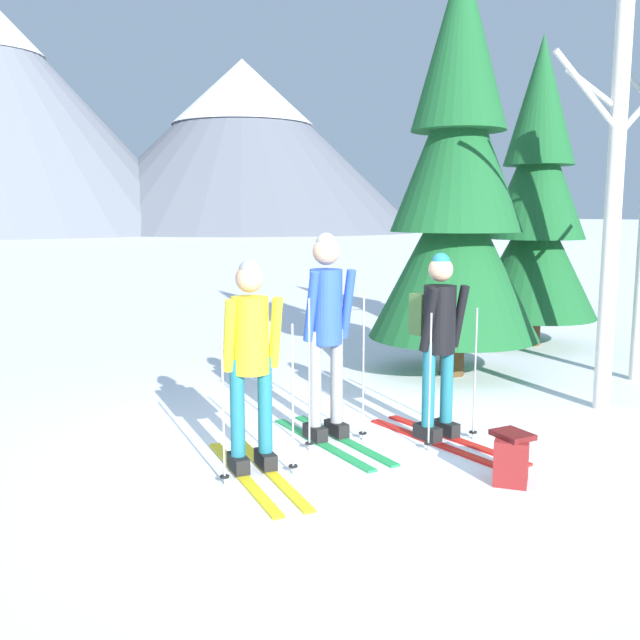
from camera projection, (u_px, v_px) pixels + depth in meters
ground_plane at (350, 449)px, 5.95m from camera, size 400.00×400.00×0.00m
skier_in_yellow at (251, 359)px, 5.30m from camera, size 0.61×1.63×1.64m
skier_in_blue at (327, 326)px, 6.05m from camera, size 0.61×1.58×1.81m
skier_in_black at (438, 337)px, 6.09m from camera, size 0.61×1.67×1.64m
pine_tree_near at (537, 207)px, 10.36m from camera, size 1.87×1.87×4.51m
pine_tree_mid at (457, 189)px, 8.34m from camera, size 2.05×2.05×4.95m
birch_tree_slender at (614, 178)px, 6.85m from camera, size 1.01×0.96×4.53m
backpack_on_snow_front at (512, 457)px, 5.20m from camera, size 0.40×0.39×0.38m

